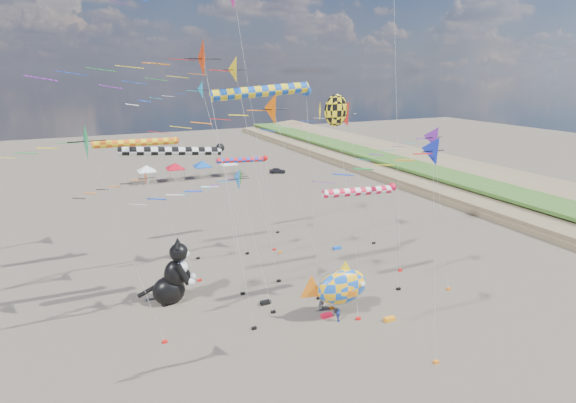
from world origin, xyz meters
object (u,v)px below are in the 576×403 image
(child_blue, at_px, (338,315))
(parked_car, at_px, (277,171))
(fish_inflatable, at_px, (342,287))
(cat_inflatable, at_px, (171,271))
(child_green, at_px, (331,291))
(person_adult, at_px, (322,299))

(child_blue, bearing_deg, parked_car, 43.36)
(fish_inflatable, height_order, parked_car, fish_inflatable)
(child_blue, height_order, parked_car, child_blue)
(cat_inflatable, distance_m, fish_inflatable, 14.53)
(fish_inflatable, xyz_separation_m, parked_car, (16.70, 51.22, -2.14))
(fish_inflatable, distance_m, parked_car, 53.91)
(child_green, relative_size, child_blue, 0.93)
(person_adult, height_order, child_blue, person_adult)
(cat_inflatable, height_order, parked_car, cat_inflatable)
(person_adult, bearing_deg, cat_inflatable, 126.56)
(cat_inflatable, bearing_deg, fish_inflatable, -16.32)
(person_adult, relative_size, child_green, 1.78)
(fish_inflatable, distance_m, child_blue, 2.25)
(child_green, distance_m, parked_car, 50.33)
(person_adult, xyz_separation_m, child_blue, (0.30, -2.20, -0.37))
(person_adult, bearing_deg, child_blue, -104.06)
(child_green, bearing_deg, cat_inflatable, 176.12)
(cat_inflatable, height_order, person_adult, cat_inflatable)
(child_green, bearing_deg, fish_inflatable, -89.70)
(fish_inflatable, height_order, person_adult, fish_inflatable)
(child_green, height_order, parked_car, parked_car)
(fish_inflatable, xyz_separation_m, child_blue, (-0.55, -0.52, -2.12))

